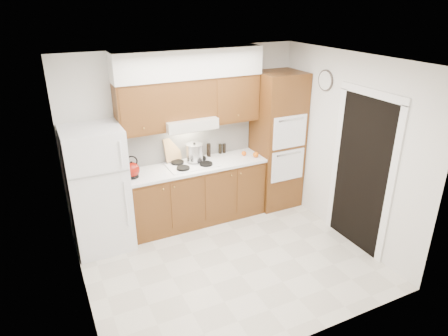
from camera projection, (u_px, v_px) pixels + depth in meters
name	position (u px, v px, depth m)	size (l,w,h in m)	color
floor	(229.00, 261.00, 5.31)	(3.60, 3.60, 0.00)	beige
ceiling	(231.00, 61.00, 4.28)	(3.60, 3.60, 0.00)	white
wall_back	(185.00, 136.00, 6.04)	(3.60, 0.02, 2.60)	silver
wall_left	(73.00, 203.00, 4.07)	(0.02, 3.00, 2.60)	silver
wall_right	(346.00, 149.00, 5.52)	(0.02, 3.00, 2.60)	silver
fridge	(98.00, 189.00, 5.35)	(0.75, 0.72, 1.72)	white
base_cabinets	(196.00, 194.00, 6.13)	(2.11, 0.60, 0.90)	brown
countertop	(195.00, 166.00, 5.94)	(2.13, 0.62, 0.04)	white
backsplash	(188.00, 141.00, 6.07)	(2.11, 0.03, 0.56)	white
oven_cabinet	(277.00, 141.00, 6.43)	(0.70, 0.65, 2.20)	brown
upper_cab_left	(139.00, 108.00, 5.40)	(0.63, 0.33, 0.70)	brown
upper_cab_right	(233.00, 98.00, 5.97)	(0.73, 0.33, 0.70)	brown
range_hood	(189.00, 122.00, 5.73)	(0.75, 0.45, 0.15)	silver
upper_cab_over_hood	(186.00, 98.00, 5.64)	(0.75, 0.33, 0.55)	brown
soffit	(189.00, 63.00, 5.46)	(2.13, 0.36, 0.40)	silver
cooktop	(192.00, 164.00, 5.93)	(0.74, 0.50, 0.01)	white
doorway	(361.00, 175.00, 5.33)	(0.02, 0.90, 2.10)	black
wall_clock	(326.00, 80.00, 5.63)	(0.30, 0.30, 0.02)	#3F3833
kettle	(132.00, 170.00, 5.46)	(0.21, 0.21, 0.21)	maroon
cutting_board	(172.00, 149.00, 5.96)	(0.27, 0.02, 0.36)	tan
stock_pot	(195.00, 153.00, 5.95)	(0.24, 0.24, 0.25)	#B9B9BE
condiment_a	(209.00, 150.00, 6.17)	(0.06, 0.06, 0.22)	black
condiment_b	(220.00, 149.00, 6.33)	(0.05, 0.05, 0.16)	black
condiment_c	(224.00, 148.00, 6.36)	(0.05, 0.05, 0.15)	black
orange_near	(256.00, 155.00, 6.19)	(0.09, 0.09, 0.09)	orange
orange_far	(244.00, 153.00, 6.26)	(0.08, 0.08, 0.08)	orange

